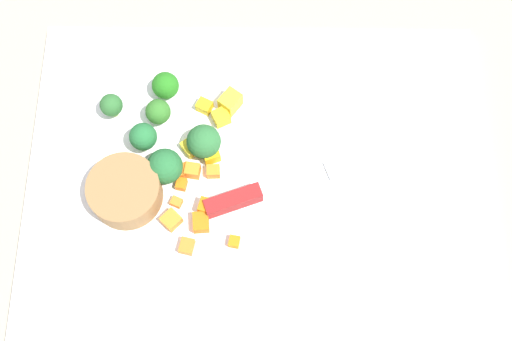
# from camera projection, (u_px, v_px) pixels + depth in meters

# --- Properties ---
(ground_plane) EXTENTS (4.00, 4.00, 0.00)m
(ground_plane) POSITION_uv_depth(u_px,v_px,m) (256.00, 177.00, 0.71)
(ground_plane) COLOR #9E9681
(cutting_board) EXTENTS (0.50, 0.36, 0.01)m
(cutting_board) POSITION_uv_depth(u_px,v_px,m) (256.00, 176.00, 0.71)
(cutting_board) COLOR white
(cutting_board) RESTS_ON ground_plane
(prep_bowl) EXTENTS (0.08, 0.08, 0.03)m
(prep_bowl) POSITION_uv_depth(u_px,v_px,m) (123.00, 191.00, 0.68)
(prep_bowl) COLOR olive
(prep_bowl) RESTS_ON cutting_board
(chef_knife) EXTENTS (0.28, 0.12, 0.02)m
(chef_knife) POSITION_uv_depth(u_px,v_px,m) (285.00, 184.00, 0.69)
(chef_knife) COLOR silver
(chef_knife) RESTS_ON cutting_board
(carrot_dice_0) EXTENTS (0.01, 0.01, 0.01)m
(carrot_dice_0) POSITION_uv_depth(u_px,v_px,m) (175.00, 202.00, 0.69)
(carrot_dice_0) COLOR orange
(carrot_dice_0) RESTS_ON cutting_board
(carrot_dice_1) EXTENTS (0.02, 0.02, 0.02)m
(carrot_dice_1) POSITION_uv_depth(u_px,v_px,m) (205.00, 207.00, 0.68)
(carrot_dice_1) COLOR orange
(carrot_dice_1) RESTS_ON cutting_board
(carrot_dice_2) EXTENTS (0.01, 0.01, 0.01)m
(carrot_dice_2) POSITION_uv_depth(u_px,v_px,m) (212.00, 167.00, 0.70)
(carrot_dice_2) COLOR orange
(carrot_dice_2) RESTS_ON cutting_board
(carrot_dice_3) EXTENTS (0.02, 0.02, 0.02)m
(carrot_dice_3) POSITION_uv_depth(u_px,v_px,m) (191.00, 173.00, 0.69)
(carrot_dice_3) COLOR orange
(carrot_dice_3) RESTS_ON cutting_board
(carrot_dice_4) EXTENTS (0.02, 0.02, 0.01)m
(carrot_dice_4) POSITION_uv_depth(u_px,v_px,m) (181.00, 173.00, 0.69)
(carrot_dice_4) COLOR orange
(carrot_dice_4) RESTS_ON cutting_board
(carrot_dice_5) EXTENTS (0.02, 0.02, 0.01)m
(carrot_dice_5) POSITION_uv_depth(u_px,v_px,m) (170.00, 220.00, 0.68)
(carrot_dice_5) COLOR orange
(carrot_dice_5) RESTS_ON cutting_board
(carrot_dice_6) EXTENTS (0.01, 0.01, 0.01)m
(carrot_dice_6) POSITION_uv_depth(u_px,v_px,m) (232.00, 242.00, 0.67)
(carrot_dice_6) COLOR orange
(carrot_dice_6) RESTS_ON cutting_board
(carrot_dice_7) EXTENTS (0.01, 0.01, 0.01)m
(carrot_dice_7) POSITION_uv_depth(u_px,v_px,m) (180.00, 184.00, 0.69)
(carrot_dice_7) COLOR orange
(carrot_dice_7) RESTS_ON cutting_board
(carrot_dice_8) EXTENTS (0.02, 0.02, 0.01)m
(carrot_dice_8) POSITION_uv_depth(u_px,v_px,m) (199.00, 222.00, 0.68)
(carrot_dice_8) COLOR orange
(carrot_dice_8) RESTS_ON cutting_board
(carrot_dice_9) EXTENTS (0.02, 0.02, 0.01)m
(carrot_dice_9) POSITION_uv_depth(u_px,v_px,m) (185.00, 246.00, 0.67)
(carrot_dice_9) COLOR orange
(carrot_dice_9) RESTS_ON cutting_board
(pepper_dice_0) EXTENTS (0.02, 0.02, 0.02)m
(pepper_dice_0) POSITION_uv_depth(u_px,v_px,m) (209.00, 153.00, 0.70)
(pepper_dice_0) COLOR yellow
(pepper_dice_0) RESTS_ON cutting_board
(pepper_dice_1) EXTENTS (0.03, 0.03, 0.02)m
(pepper_dice_1) POSITION_uv_depth(u_px,v_px,m) (229.00, 102.00, 0.72)
(pepper_dice_1) COLOR yellow
(pepper_dice_1) RESTS_ON cutting_board
(pepper_dice_2) EXTENTS (0.02, 0.02, 0.01)m
(pepper_dice_2) POSITION_uv_depth(u_px,v_px,m) (189.00, 147.00, 0.71)
(pepper_dice_2) COLOR yellow
(pepper_dice_2) RESTS_ON cutting_board
(pepper_dice_3) EXTENTS (0.02, 0.02, 0.01)m
(pepper_dice_3) POSITION_uv_depth(u_px,v_px,m) (203.00, 106.00, 0.72)
(pepper_dice_3) COLOR yellow
(pepper_dice_3) RESTS_ON cutting_board
(pepper_dice_4) EXTENTS (0.02, 0.02, 0.01)m
(pepper_dice_4) POSITION_uv_depth(u_px,v_px,m) (219.00, 117.00, 0.72)
(pepper_dice_4) COLOR yellow
(pepper_dice_4) RESTS_ON cutting_board
(broccoli_floret_0) EXTENTS (0.03, 0.03, 0.04)m
(broccoli_floret_0) POSITION_uv_depth(u_px,v_px,m) (141.00, 137.00, 0.69)
(broccoli_floret_0) COLOR #88AF58
(broccoli_floret_0) RESTS_ON cutting_board
(broccoli_floret_1) EXTENTS (0.03, 0.03, 0.03)m
(broccoli_floret_1) POSITION_uv_depth(u_px,v_px,m) (164.00, 86.00, 0.72)
(broccoli_floret_1) COLOR #8EB954
(broccoli_floret_1) RESTS_ON cutting_board
(broccoli_floret_2) EXTENTS (0.04, 0.04, 0.04)m
(broccoli_floret_2) POSITION_uv_depth(u_px,v_px,m) (163.00, 165.00, 0.68)
(broccoli_floret_2) COLOR #87BC67
(broccoli_floret_2) RESTS_ON cutting_board
(broccoli_floret_3) EXTENTS (0.04, 0.04, 0.04)m
(broccoli_floret_3) POSITION_uv_depth(u_px,v_px,m) (202.00, 142.00, 0.69)
(broccoli_floret_3) COLOR #8CAE5D
(broccoli_floret_3) RESTS_ON cutting_board
(broccoli_floret_4) EXTENTS (0.03, 0.03, 0.03)m
(broccoli_floret_4) POSITION_uv_depth(u_px,v_px,m) (110.00, 105.00, 0.71)
(broccoli_floret_4) COLOR #8AAD55
(broccoli_floret_4) RESTS_ON cutting_board
(broccoli_floret_5) EXTENTS (0.03, 0.03, 0.03)m
(broccoli_floret_5) POSITION_uv_depth(u_px,v_px,m) (156.00, 112.00, 0.71)
(broccoli_floret_5) COLOR #83BC54
(broccoli_floret_5) RESTS_ON cutting_board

